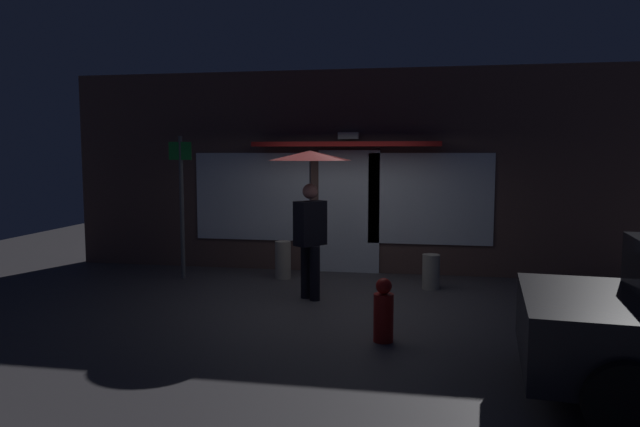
{
  "coord_description": "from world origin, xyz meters",
  "views": [
    {
      "loc": [
        1.39,
        -8.29,
        2.15
      ],
      "look_at": [
        -0.15,
        0.11,
        1.27
      ],
      "focal_mm": 33.24,
      "sensor_mm": 36.0,
      "label": 1
    }
  ],
  "objects_px": {
    "person_with_umbrella": "(310,185)",
    "street_sign_post": "(182,198)",
    "sidewalk_bollard_2": "(283,260)",
    "fire_hydrant": "(384,312)",
    "sidewalk_bollard": "(431,272)"
  },
  "relations": [
    {
      "from": "sidewalk_bollard",
      "to": "fire_hydrant",
      "type": "bearing_deg",
      "value": -101.06
    },
    {
      "from": "street_sign_post",
      "to": "sidewalk_bollard",
      "type": "bearing_deg",
      "value": -0.57
    },
    {
      "from": "person_with_umbrella",
      "to": "street_sign_post",
      "type": "height_order",
      "value": "street_sign_post"
    },
    {
      "from": "sidewalk_bollard_2",
      "to": "fire_hydrant",
      "type": "bearing_deg",
      "value": -57.92
    },
    {
      "from": "street_sign_post",
      "to": "fire_hydrant",
      "type": "bearing_deg",
      "value": -37.71
    },
    {
      "from": "street_sign_post",
      "to": "fire_hydrant",
      "type": "height_order",
      "value": "street_sign_post"
    },
    {
      "from": "fire_hydrant",
      "to": "person_with_umbrella",
      "type": "bearing_deg",
      "value": 124.15
    },
    {
      "from": "sidewalk_bollard_2",
      "to": "fire_hydrant",
      "type": "xyz_separation_m",
      "value": [
        1.96,
        -3.12,
        0.02
      ]
    },
    {
      "from": "street_sign_post",
      "to": "sidewalk_bollard_2",
      "type": "xyz_separation_m",
      "value": [
        1.69,
        0.3,
        -1.06
      ]
    },
    {
      "from": "street_sign_post",
      "to": "sidewalk_bollard_2",
      "type": "distance_m",
      "value": 2.02
    },
    {
      "from": "person_with_umbrella",
      "to": "sidewalk_bollard_2",
      "type": "bearing_deg",
      "value": -113.92
    },
    {
      "from": "person_with_umbrella",
      "to": "sidewalk_bollard",
      "type": "xyz_separation_m",
      "value": [
        1.75,
        1.0,
        -1.4
      ]
    },
    {
      "from": "sidewalk_bollard_2",
      "to": "fire_hydrant",
      "type": "height_order",
      "value": "fire_hydrant"
    },
    {
      "from": "person_with_umbrella",
      "to": "fire_hydrant",
      "type": "distance_m",
      "value": 2.54
    },
    {
      "from": "street_sign_post",
      "to": "person_with_umbrella",
      "type": "bearing_deg",
      "value": -23.06
    }
  ]
}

